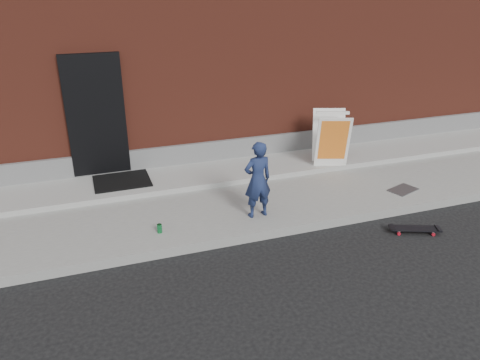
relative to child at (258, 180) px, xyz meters
name	(u,v)px	position (x,y,z in m)	size (l,w,h in m)	color
ground	(289,236)	(0.34, -0.54, -0.79)	(80.00, 80.00, 0.00)	black
sidewalk	(255,193)	(0.34, 0.96, -0.71)	(20.00, 3.00, 0.15)	gray
apron	(239,169)	(0.34, 1.86, -0.59)	(20.00, 1.20, 0.10)	#959690
building	(183,28)	(0.34, 6.46, 1.71)	(20.00, 8.10, 5.00)	maroon
child	(258,180)	(0.00, 0.00, 0.00)	(0.46, 0.30, 1.27)	navy
skateboard	(415,229)	(2.26, -1.11, -0.71)	(0.79, 0.47, 0.09)	#B21220
pizza_sign	(331,138)	(2.12, 1.44, 0.01)	(0.86, 0.94, 1.09)	white
soda_can	(160,228)	(-1.61, -0.03, -0.57)	(0.08, 0.08, 0.14)	#1B8941
doormat	(122,181)	(-1.96, 1.90, -0.52)	(1.01, 0.82, 0.03)	black
utility_plate	(403,190)	(2.89, 0.05, -0.63)	(0.52, 0.34, 0.02)	#525357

